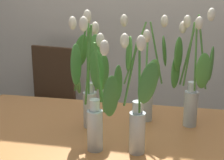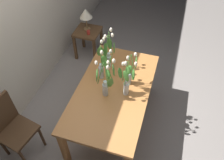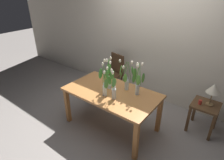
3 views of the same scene
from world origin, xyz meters
name	(u,v)px [view 3 (image 3 of 3)]	position (x,y,z in m)	size (l,w,h in m)	color
ground_plane	(112,125)	(0.00, 0.00, 0.00)	(18.00, 18.00, 0.00)	gray
room_wall_rear	(153,39)	(0.00, 1.44, 1.35)	(9.00, 0.10, 2.70)	beige
dining_table	(112,96)	(0.00, 0.00, 0.65)	(1.60, 0.90, 0.74)	#B7753D
tulip_vase_0	(109,76)	(-0.10, 0.06, 0.98)	(0.22, 0.22, 0.59)	silver
tulip_vase_1	(113,89)	(0.16, -0.17, 0.92)	(0.20, 0.14, 0.51)	silver
tulip_vase_2	(138,82)	(0.39, 0.18, 0.97)	(0.22, 0.16, 0.59)	silver
tulip_vase_3	(126,79)	(0.17, 0.19, 0.95)	(0.23, 0.24, 0.55)	silver
tulip_vase_4	(105,84)	(-0.01, -0.17, 0.95)	(0.22, 0.21, 0.57)	silver
dining_chair	(114,71)	(-0.74, 1.07, 0.52)	(0.47, 0.47, 0.93)	#4C331E
side_table	(205,110)	(1.35, 0.89, 0.43)	(0.44, 0.44, 0.55)	brown
table_lamp	(214,89)	(1.39, 0.91, 0.86)	(0.22, 0.22, 0.40)	olive
pillar_candle	(200,102)	(1.26, 0.83, 0.59)	(0.06, 0.06, 0.07)	#B72D23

